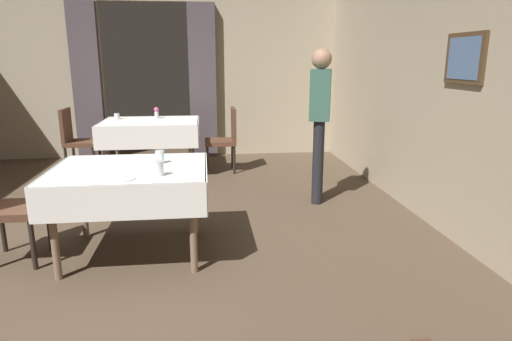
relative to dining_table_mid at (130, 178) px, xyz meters
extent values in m
plane|color=#4C3D2D|center=(-0.32, -0.18, -0.66)|extent=(10.08, 10.08, 0.00)
cube|color=tan|center=(2.88, -0.18, 0.84)|extent=(0.12, 8.40, 3.00)
cube|color=#47331E|center=(2.81, 0.02, 0.95)|extent=(0.03, 0.55, 0.42)
cube|color=slate|center=(2.79, 0.02, 0.95)|extent=(0.01, 0.45, 0.35)
cube|color=tan|center=(-2.27, 4.02, 0.84)|extent=(2.50, 0.12, 3.00)
cube|color=tan|center=(1.63, 4.02, 0.84)|extent=(2.50, 0.12, 3.00)
cube|color=#4C4247|center=(-1.24, 3.88, 0.58)|extent=(0.44, 0.14, 2.48)
cube|color=#4C4247|center=(0.60, 3.88, 0.58)|extent=(0.44, 0.14, 2.48)
cylinder|color=#7A604C|center=(-0.51, -0.41, -0.30)|extent=(0.06, 0.06, 0.71)
cylinder|color=#7A604C|center=(0.51, -0.41, -0.30)|extent=(0.06, 0.06, 0.71)
cylinder|color=#7A604C|center=(-0.51, 0.41, -0.30)|extent=(0.06, 0.06, 0.71)
cylinder|color=#7A604C|center=(0.51, 0.41, -0.30)|extent=(0.06, 0.06, 0.71)
cube|color=#7A604C|center=(0.00, 0.00, 0.07)|extent=(1.17, 0.98, 0.03)
cube|color=white|center=(0.00, 0.00, 0.09)|extent=(1.23, 1.04, 0.01)
cube|color=white|center=(0.00, -0.52, -0.04)|extent=(1.23, 0.02, 0.26)
cube|color=white|center=(0.00, 0.52, -0.04)|extent=(1.23, 0.02, 0.26)
cube|color=white|center=(-0.62, 0.00, -0.04)|extent=(0.02, 1.04, 0.26)
cube|color=white|center=(0.62, 0.00, -0.04)|extent=(0.02, 1.04, 0.26)
cylinder|color=#7A604C|center=(-0.73, 2.45, -0.30)|extent=(0.06, 0.06, 0.71)
cylinder|color=#7A604C|center=(0.41, 2.45, -0.30)|extent=(0.06, 0.06, 0.71)
cylinder|color=#7A604C|center=(-0.73, 3.28, -0.30)|extent=(0.06, 0.06, 0.71)
cylinder|color=#7A604C|center=(0.41, 3.28, -0.30)|extent=(0.06, 0.06, 0.71)
cube|color=#7A604C|center=(-0.16, 2.86, 0.07)|extent=(1.30, 1.00, 0.03)
cube|color=white|center=(-0.16, 2.86, 0.09)|extent=(1.36, 1.06, 0.01)
cube|color=white|center=(-0.16, 2.34, -0.06)|extent=(1.36, 0.02, 0.31)
cube|color=white|center=(-0.16, 3.39, -0.06)|extent=(1.36, 0.02, 0.31)
cube|color=white|center=(-0.84, 2.86, -0.06)|extent=(0.02, 1.06, 0.31)
cube|color=white|center=(0.52, 2.86, -0.06)|extent=(0.02, 1.06, 0.31)
cylinder|color=black|center=(-0.74, 0.16, -0.45)|extent=(0.04, 0.04, 0.42)
cylinder|color=black|center=(-0.74, -0.22, -0.45)|extent=(0.04, 0.04, 0.42)
cylinder|color=black|center=(-1.12, 0.16, -0.45)|extent=(0.04, 0.04, 0.42)
cube|color=#513323|center=(-0.93, -0.03, -0.22)|extent=(0.44, 0.44, 0.06)
cylinder|color=black|center=(0.64, 2.59, -0.45)|extent=(0.04, 0.04, 0.42)
cylinder|color=black|center=(0.64, 2.97, -0.45)|extent=(0.04, 0.04, 0.42)
cylinder|color=black|center=(1.02, 2.59, -0.45)|extent=(0.04, 0.04, 0.42)
cylinder|color=black|center=(1.02, 2.97, -0.45)|extent=(0.04, 0.04, 0.42)
cube|color=#513323|center=(0.83, 2.78, -0.22)|extent=(0.44, 0.44, 0.06)
cube|color=#513323|center=(1.03, 2.78, 0.03)|extent=(0.05, 0.42, 0.48)
cylinder|color=black|center=(-0.96, 3.13, -0.45)|extent=(0.04, 0.04, 0.42)
cylinder|color=black|center=(-0.96, 2.75, -0.45)|extent=(0.04, 0.04, 0.42)
cylinder|color=black|center=(-1.34, 3.13, -0.45)|extent=(0.04, 0.04, 0.42)
cylinder|color=black|center=(-1.34, 2.75, -0.45)|extent=(0.04, 0.04, 0.42)
cube|color=#513323|center=(-1.15, 2.94, -0.22)|extent=(0.44, 0.44, 0.06)
cube|color=#513323|center=(-1.35, 2.94, 0.03)|extent=(0.05, 0.42, 0.48)
cylinder|color=white|center=(-0.02, -0.38, 0.10)|extent=(0.22, 0.22, 0.01)
cylinder|color=silver|center=(0.23, 0.12, 0.15)|extent=(0.07, 0.07, 0.11)
cylinder|color=silver|center=(0.26, -0.30, 0.15)|extent=(0.08, 0.08, 0.11)
cylinder|color=silver|center=(-0.09, 3.11, 0.14)|extent=(0.06, 0.06, 0.10)
sphere|color=#D84C8C|center=(-0.09, 3.11, 0.23)|extent=(0.07, 0.07, 0.07)
cylinder|color=silver|center=(-0.66, 3.09, 0.14)|extent=(0.08, 0.08, 0.09)
cylinder|color=black|center=(1.87, 1.13, -0.18)|extent=(0.12, 0.12, 0.95)
cylinder|color=black|center=(1.92, 1.30, -0.18)|extent=(0.12, 0.12, 0.95)
cube|color=#33594C|center=(1.89, 1.22, 0.57)|extent=(0.32, 0.41, 0.55)
sphere|color=#9E755B|center=(1.89, 1.22, 0.95)|extent=(0.22, 0.22, 0.22)
camera|label=1|loc=(0.62, -3.58, 0.94)|focal=30.98mm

